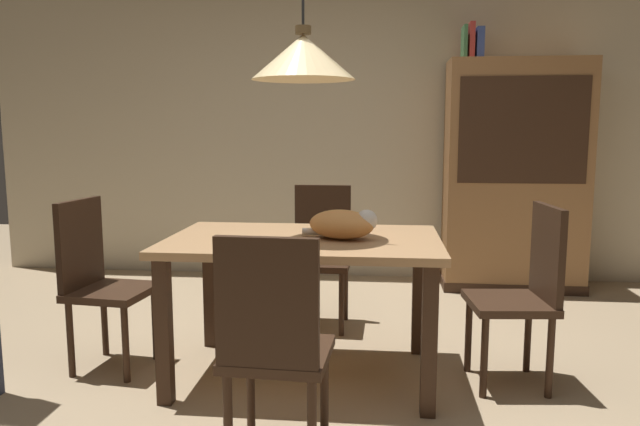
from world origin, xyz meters
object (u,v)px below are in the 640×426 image
(cat_sleeping, at_px, (344,224))
(hutch_bookcase, at_px, (514,181))
(book_red_tall, at_px, (471,42))
(pendant_lamp, at_px, (303,56))
(chair_far_back, at_px, (321,249))
(chair_left_side, at_px, (99,276))
(chair_right_side, at_px, (525,287))
(book_green_slim, at_px, (464,43))
(chair_near_front, at_px, (274,341))
(dining_table, at_px, (304,256))
(book_blue_wide, at_px, (479,44))

(cat_sleeping, distance_m, hutch_bookcase, 2.33)
(book_red_tall, bearing_deg, pendant_lamp, -119.29)
(pendant_lamp, bearing_deg, hutch_bookcase, 52.72)
(chair_far_back, distance_m, chair_left_side, 1.43)
(chair_right_side, relative_size, book_green_slim, 3.58)
(chair_near_front, bearing_deg, chair_right_side, 38.03)
(dining_table, xyz_separation_m, hutch_bookcase, (1.47, 1.94, 0.24))
(chair_left_side, distance_m, pendant_lamp, 1.61)
(hutch_bookcase, bearing_deg, dining_table, -127.28)
(chair_far_back, bearing_deg, cat_sleeping, -77.17)
(book_green_slim, bearing_deg, book_blue_wide, 0.00)
(book_red_tall, xyz_separation_m, book_blue_wide, (0.06, 0.00, -0.02))
(chair_left_side, bearing_deg, book_red_tall, 41.05)
(chair_left_side, distance_m, cat_sleeping, 1.37)
(chair_far_back, height_order, book_blue_wide, book_blue_wide)
(chair_near_front, relative_size, book_blue_wide, 3.88)
(chair_left_side, bearing_deg, pendant_lamp, -0.44)
(hutch_bookcase, xyz_separation_m, book_green_slim, (-0.44, 0.00, 1.09))
(chair_right_side, relative_size, book_blue_wide, 3.88)
(dining_table, bearing_deg, chair_far_back, 89.89)
(chair_right_side, xyz_separation_m, book_green_slim, (-0.09, 1.93, 1.47))
(chair_left_side, relative_size, book_blue_wide, 3.88)
(chair_near_front, xyz_separation_m, book_red_tall, (1.09, 2.81, 1.48))
(chair_left_side, bearing_deg, book_blue_wide, 40.26)
(chair_left_side, xyz_separation_m, pendant_lamp, (1.13, -0.01, 1.15))
(chair_left_side, distance_m, hutch_bookcase, 3.26)
(chair_far_back, height_order, cat_sleeping, chair_far_back)
(pendant_lamp, relative_size, hutch_bookcase, 0.70)
(chair_right_side, distance_m, chair_far_back, 1.42)
(pendant_lamp, xyz_separation_m, book_green_slim, (1.04, 1.94, 0.32))
(chair_near_front, xyz_separation_m, pendant_lamp, (0.00, 0.88, 1.15))
(pendant_lamp, height_order, book_green_slim, pendant_lamp)
(dining_table, xyz_separation_m, book_red_tall, (1.09, 1.94, 1.34))
(chair_near_front, relative_size, book_red_tall, 3.32)
(chair_right_side, height_order, chair_left_side, same)
(dining_table, xyz_separation_m, book_green_slim, (1.04, 1.94, 1.33))
(chair_near_front, distance_m, hutch_bookcase, 3.20)
(chair_right_side, distance_m, chair_left_side, 2.26)
(chair_far_back, distance_m, cat_sleeping, 0.98)
(book_green_slim, bearing_deg, chair_far_back, -134.37)
(chair_right_side, distance_m, hutch_bookcase, 1.99)
(dining_table, height_order, chair_left_side, chair_left_side)
(pendant_lamp, bearing_deg, book_blue_wide, 59.32)
(chair_left_side, bearing_deg, chair_right_side, -0.04)
(chair_near_front, distance_m, book_green_slim, 3.34)
(cat_sleeping, bearing_deg, book_blue_wide, 64.37)
(cat_sleeping, xyz_separation_m, book_red_tall, (0.88, 1.96, 1.16))
(dining_table, relative_size, hutch_bookcase, 0.76)
(chair_near_front, bearing_deg, chair_far_back, 89.81)
(cat_sleeping, bearing_deg, hutch_bookcase, 57.16)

